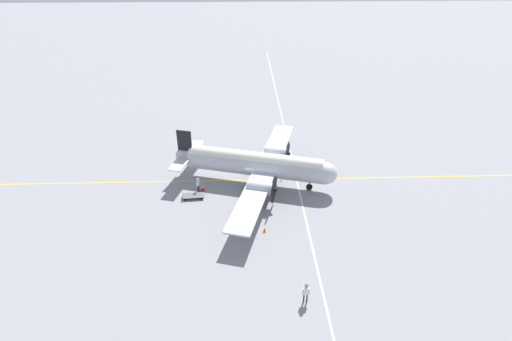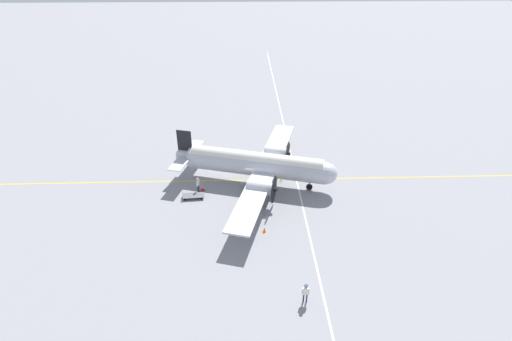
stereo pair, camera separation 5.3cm
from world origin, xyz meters
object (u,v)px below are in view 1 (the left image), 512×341
Objects in this scene: airliner_main at (259,164)px; suitcase_near_door at (203,190)px; baggage_cart at (193,196)px; passenger_boarding at (198,184)px; crew_foreground at (306,292)px; traffic_cone at (265,230)px.

airliner_main reaches higher than suitcase_near_door.
baggage_cart is (-7.28, -2.75, -2.19)m from airliner_main.
crew_foreground is at bearing -130.54° from passenger_boarding.
suitcase_near_door is 9.71m from traffic_cone.
traffic_cone is at bearing -117.81° from passenger_boarding.
suitcase_near_door is (-6.34, -1.55, -2.25)m from airliner_main.
crew_foreground reaches higher than suitcase_near_door.
airliner_main is 13.44× the size of crew_foreground.
passenger_boarding is 1.00m from suitcase_near_door.
airliner_main is at bearing 100.76° from crew_foreground.
passenger_boarding is 0.75× the size of baggage_cart.
baggage_cart is (-10.09, 14.64, -0.82)m from crew_foreground.
airliner_main is 9.07m from traffic_cone.
baggage_cart is 5.11× the size of traffic_cone.
crew_foreground is (2.81, -17.39, -1.36)m from airliner_main.
crew_foreground is 0.98× the size of passenger_boarding.
passenger_boarding reaches higher than suitcase_near_door.
crew_foreground is 17.80m from baggage_cart.
passenger_boarding is at bearing 62.40° from baggage_cart.
airliner_main is 6.91m from suitcase_near_door.
baggage_cart reaches higher than traffic_cone.
traffic_cone is (0.13, -8.78, -2.25)m from airliner_main.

